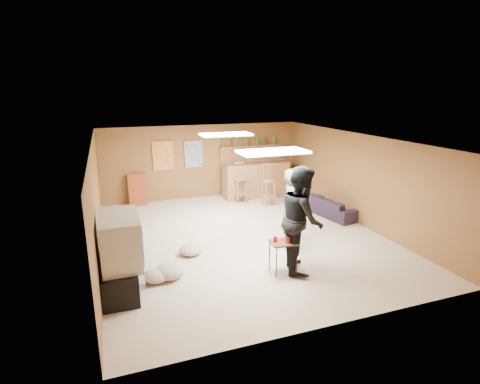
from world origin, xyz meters
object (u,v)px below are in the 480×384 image
object	(u,v)px
person_black	(302,219)
bar_counter	(256,179)
tv_body	(120,240)
sofa	(331,206)
person_olive	(292,210)
tray_table	(283,257)

from	to	relation	value
person_black	bar_counter	bearing A→B (deg)	7.74
tv_body	sofa	distance (m)	5.80
bar_counter	person_olive	world-z (taller)	person_olive
tv_body	bar_counter	world-z (taller)	tv_body
sofa	tray_table	world-z (taller)	tray_table
person_black	sofa	size ratio (longest dim) A/B	1.19
tray_table	person_black	bearing A→B (deg)	5.09
person_olive	person_black	xyz separation A→B (m)	(-0.24, -0.82, 0.11)
bar_counter	tv_body	bearing A→B (deg)	-133.00
sofa	tray_table	size ratio (longest dim) A/B	2.74
tv_body	tray_table	distance (m)	2.83
person_black	sofa	bearing A→B (deg)	-22.55
bar_counter	person_black	xyz separation A→B (m)	(-1.04, -4.74, 0.42)
person_olive	person_black	distance (m)	0.86
tray_table	person_olive	bearing A→B (deg)	54.79
person_black	sofa	xyz separation A→B (m)	(2.24, 2.43, -0.73)
person_black	tray_table	size ratio (longest dim) A/B	3.25
bar_counter	tray_table	distance (m)	4.98
bar_counter	person_olive	xyz separation A→B (m)	(-0.80, -3.92, 0.31)
person_olive	tray_table	world-z (taller)	person_olive
bar_counter	tray_table	world-z (taller)	bar_counter
sofa	tray_table	distance (m)	3.58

